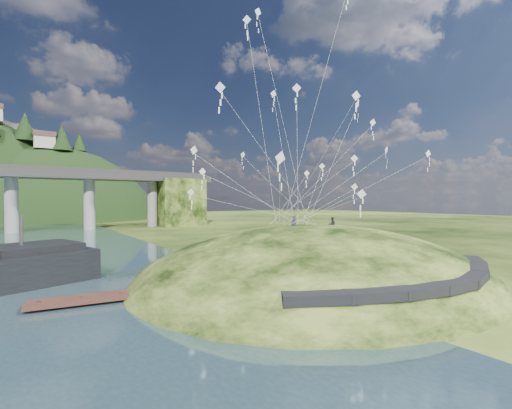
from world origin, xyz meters
TOP-DOWN VIEW (x-y plane):
  - ground at (0.00, 0.00)m, footprint 320.00×320.00m
  - grass_hill at (8.00, 2.00)m, footprint 36.00×32.00m
  - footpath at (7.46, -9.74)m, footprint 22.29×5.84m
  - wooden_dock at (-9.13, 4.85)m, footprint 12.26×3.82m
  - kite_flyers at (9.21, 3.04)m, footprint 5.29×1.58m
  - kite_swarm at (7.08, 3.27)m, footprint 20.71×17.40m

SIDE VIEW (x-z plane):
  - grass_hill at x=8.00m, z-range -8.00..5.00m
  - ground at x=0.00m, z-range 0.00..0.00m
  - wooden_dock at x=-9.13m, z-range -0.05..0.81m
  - footpath at x=7.46m, z-range 1.67..2.50m
  - kite_flyers at x=9.21m, z-range 4.80..6.78m
  - kite_swarm at x=7.08m, z-range 4.26..24.90m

